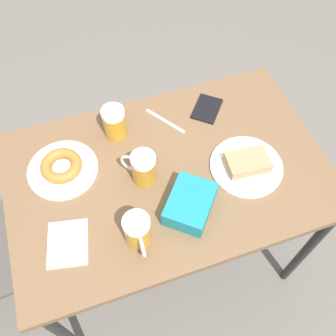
{
  "coord_description": "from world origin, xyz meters",
  "views": [
    {
      "loc": [
        -0.62,
        0.21,
        1.82
      ],
      "look_at": [
        0.0,
        0.0,
        0.79
      ],
      "focal_mm": 40.0,
      "sensor_mm": 36.0,
      "label": 1
    }
  ],
  "objects_px": {
    "beer_mug_center": "(114,122)",
    "blue_pouch": "(190,204)",
    "napkin_folded": "(68,243)",
    "passport_near_edge": "(207,109)",
    "beer_mug_right": "(138,231)",
    "plate_with_cake": "(247,164)",
    "plate_with_donut": "(62,167)",
    "fork": "(165,121)",
    "beer_mug_left": "(143,168)"
  },
  "relations": [
    {
      "from": "beer_mug_center",
      "to": "blue_pouch",
      "type": "relative_size",
      "value": 0.58
    },
    {
      "from": "blue_pouch",
      "to": "napkin_folded",
      "type": "bearing_deg",
      "value": 88.48
    },
    {
      "from": "passport_near_edge",
      "to": "blue_pouch",
      "type": "distance_m",
      "value": 0.42
    },
    {
      "from": "beer_mug_right",
      "to": "beer_mug_center",
      "type": "bearing_deg",
      "value": -5.2
    },
    {
      "from": "beer_mug_right",
      "to": "plate_with_cake",
      "type": "bearing_deg",
      "value": -72.65
    },
    {
      "from": "napkin_folded",
      "to": "plate_with_donut",
      "type": "bearing_deg",
      "value": -7.49
    },
    {
      "from": "plate_with_cake",
      "to": "beer_mug_center",
      "type": "distance_m",
      "value": 0.47
    },
    {
      "from": "fork",
      "to": "plate_with_donut",
      "type": "bearing_deg",
      "value": 102.77
    },
    {
      "from": "beer_mug_center",
      "to": "fork",
      "type": "relative_size",
      "value": 0.8
    },
    {
      "from": "passport_near_edge",
      "to": "plate_with_cake",
      "type": "bearing_deg",
      "value": -174.31
    },
    {
      "from": "beer_mug_left",
      "to": "blue_pouch",
      "type": "height_order",
      "value": "beer_mug_left"
    },
    {
      "from": "plate_with_cake",
      "to": "plate_with_donut",
      "type": "height_order",
      "value": "same"
    },
    {
      "from": "plate_with_cake",
      "to": "beer_mug_center",
      "type": "height_order",
      "value": "beer_mug_center"
    },
    {
      "from": "plate_with_cake",
      "to": "beer_mug_left",
      "type": "height_order",
      "value": "beer_mug_left"
    },
    {
      "from": "plate_with_donut",
      "to": "beer_mug_right",
      "type": "relative_size",
      "value": 1.91
    },
    {
      "from": "fork",
      "to": "passport_near_edge",
      "type": "xyz_separation_m",
      "value": [
        0.0,
        -0.17,
        0.0
      ]
    },
    {
      "from": "plate_with_donut",
      "to": "passport_near_edge",
      "type": "height_order",
      "value": "plate_with_donut"
    },
    {
      "from": "beer_mug_right",
      "to": "fork",
      "type": "bearing_deg",
      "value": -28.57
    },
    {
      "from": "plate_with_donut",
      "to": "beer_mug_center",
      "type": "bearing_deg",
      "value": -65.02
    },
    {
      "from": "beer_mug_center",
      "to": "passport_near_edge",
      "type": "xyz_separation_m",
      "value": [
        -0.0,
        -0.35,
        -0.06
      ]
    },
    {
      "from": "beer_mug_right",
      "to": "fork",
      "type": "xyz_separation_m",
      "value": [
        0.4,
        -0.22,
        -0.06
      ]
    },
    {
      "from": "napkin_folded",
      "to": "fork",
      "type": "bearing_deg",
      "value": -50.57
    },
    {
      "from": "beer_mug_left",
      "to": "beer_mug_center",
      "type": "distance_m",
      "value": 0.21
    },
    {
      "from": "plate_with_cake",
      "to": "napkin_folded",
      "type": "relative_size",
      "value": 1.46
    },
    {
      "from": "beer_mug_center",
      "to": "passport_near_edge",
      "type": "distance_m",
      "value": 0.35
    },
    {
      "from": "napkin_folded",
      "to": "beer_mug_right",
      "type": "bearing_deg",
      "value": -105.2
    },
    {
      "from": "plate_with_donut",
      "to": "napkin_folded",
      "type": "distance_m",
      "value": 0.26
    },
    {
      "from": "napkin_folded",
      "to": "passport_near_edge",
      "type": "relative_size",
      "value": 1.08
    },
    {
      "from": "blue_pouch",
      "to": "fork",
      "type": "bearing_deg",
      "value": -6.56
    },
    {
      "from": "plate_with_donut",
      "to": "passport_near_edge",
      "type": "distance_m",
      "value": 0.56
    },
    {
      "from": "plate_with_cake",
      "to": "plate_with_donut",
      "type": "relative_size",
      "value": 1.04
    },
    {
      "from": "beer_mug_right",
      "to": "blue_pouch",
      "type": "height_order",
      "value": "beer_mug_right"
    },
    {
      "from": "fork",
      "to": "passport_near_edge",
      "type": "height_order",
      "value": "passport_near_edge"
    },
    {
      "from": "plate_with_cake",
      "to": "passport_near_edge",
      "type": "height_order",
      "value": "plate_with_cake"
    },
    {
      "from": "blue_pouch",
      "to": "passport_near_edge",
      "type": "bearing_deg",
      "value": -29.63
    },
    {
      "from": "beer_mug_left",
      "to": "passport_near_edge",
      "type": "distance_m",
      "value": 0.38
    },
    {
      "from": "plate_with_cake",
      "to": "fork",
      "type": "height_order",
      "value": "plate_with_cake"
    },
    {
      "from": "napkin_folded",
      "to": "passport_near_edge",
      "type": "bearing_deg",
      "value": -59.07
    },
    {
      "from": "fork",
      "to": "blue_pouch",
      "type": "height_order",
      "value": "blue_pouch"
    },
    {
      "from": "beer_mug_center",
      "to": "fork",
      "type": "height_order",
      "value": "beer_mug_center"
    },
    {
      "from": "plate_with_cake",
      "to": "passport_near_edge",
      "type": "distance_m",
      "value": 0.28
    },
    {
      "from": "beer_mug_center",
      "to": "napkin_folded",
      "type": "xyz_separation_m",
      "value": [
        -0.36,
        0.24,
        -0.06
      ]
    },
    {
      "from": "beer_mug_right",
      "to": "napkin_folded",
      "type": "xyz_separation_m",
      "value": [
        0.06,
        0.2,
        -0.06
      ]
    },
    {
      "from": "fork",
      "to": "blue_pouch",
      "type": "relative_size",
      "value": 0.72
    },
    {
      "from": "napkin_folded",
      "to": "blue_pouch",
      "type": "relative_size",
      "value": 0.8
    },
    {
      "from": "passport_near_edge",
      "to": "beer_mug_left",
      "type": "bearing_deg",
      "value": 123.84
    },
    {
      "from": "plate_with_cake",
      "to": "napkin_folded",
      "type": "xyz_separation_m",
      "value": [
        -0.07,
        0.62,
        -0.01
      ]
    },
    {
      "from": "beer_mug_center",
      "to": "napkin_folded",
      "type": "relative_size",
      "value": 0.73
    },
    {
      "from": "beer_mug_center",
      "to": "passport_near_edge",
      "type": "relative_size",
      "value": 0.79
    },
    {
      "from": "plate_with_donut",
      "to": "passport_near_edge",
      "type": "xyz_separation_m",
      "value": [
        0.09,
        -0.55,
        -0.01
      ]
    }
  ]
}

